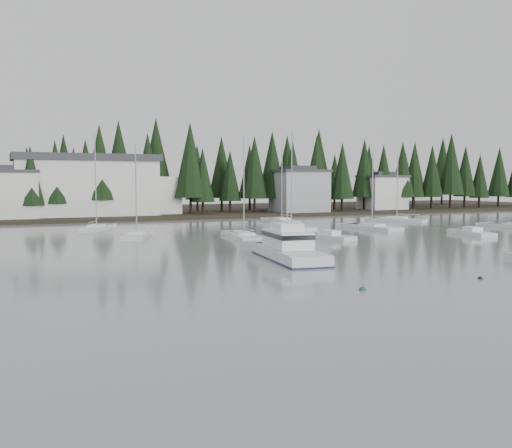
{
  "coord_description": "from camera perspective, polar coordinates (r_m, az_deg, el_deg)",
  "views": [
    {
      "loc": [
        -19.47,
        -23.41,
        6.5
      ],
      "look_at": [
        2.86,
        25.99,
        2.5
      ],
      "focal_mm": 40.0,
      "sensor_mm": 36.0,
      "label": 1
    }
  ],
  "objects": [
    {
      "name": "sailboat_6",
      "position": [
        80.14,
        -15.66,
        -0.53
      ],
      "size": [
        5.81,
        8.55,
        13.72
      ],
      "rotation": [
        0.0,
        0.0,
        1.13
      ],
      "color": "silver",
      "rests_on": "ground"
    },
    {
      "name": "ground",
      "position": [
        31.14,
        15.22,
        -7.98
      ],
      "size": [
        260.0,
        260.0,
        0.0
      ],
      "primitive_type": "plane",
      "color": "gray",
      "rests_on": "ground"
    },
    {
      "name": "sailboat_3",
      "position": [
        80.28,
        11.52,
        -0.47
      ],
      "size": [
        3.63,
        9.87,
        11.35
      ],
      "rotation": [
        0.0,
        0.0,
        1.66
      ],
      "color": "silver",
      "rests_on": "ground"
    },
    {
      "name": "house_east_b",
      "position": [
        129.23,
        12.53,
        3.19
      ],
      "size": [
        9.54,
        7.42,
        8.25
      ],
      "color": "silver",
      "rests_on": "ground"
    },
    {
      "name": "sailboat_5",
      "position": [
        78.7,
        3.57,
        -0.46
      ],
      "size": [
        3.39,
        8.91,
        14.08
      ],
      "rotation": [
        0.0,
        0.0,
        1.66
      ],
      "color": "silver",
      "rests_on": "ground"
    },
    {
      "name": "mooring_buoy_dark",
      "position": [
        41.41,
        21.51,
        -5.11
      ],
      "size": [
        0.33,
        0.33,
        0.33
      ],
      "primitive_type": "sphere",
      "color": "black",
      "rests_on": "ground"
    },
    {
      "name": "house_east_a",
      "position": [
        115.6,
        4.36,
        3.42
      ],
      "size": [
        10.6,
        8.48,
        9.25
      ],
      "color": "#999EA0",
      "rests_on": "ground"
    },
    {
      "name": "conifer_treeline",
      "position": [
        111.32,
        -14.21,
        0.75
      ],
      "size": [
        200.0,
        22.0,
        20.0
      ],
      "primitive_type": null,
      "color": "black",
      "rests_on": "ground"
    },
    {
      "name": "runabout_1",
      "position": [
        65.48,
        7.42,
        -1.4
      ],
      "size": [
        3.62,
        6.66,
        1.42
      ],
      "rotation": [
        0.0,
        0.0,
        1.81
      ],
      "color": "silver",
      "rests_on": "ground"
    },
    {
      "name": "far_shore_land",
      "position": [
        122.15,
        -15.12,
        1.03
      ],
      "size": [
        240.0,
        54.0,
        1.0
      ],
      "primitive_type": "cube",
      "color": "black",
      "rests_on": "ground"
    },
    {
      "name": "sailboat_8",
      "position": [
        97.02,
        13.9,
        0.29
      ],
      "size": [
        6.95,
        9.51,
        11.61
      ],
      "rotation": [
        0.0,
        0.0,
        2.09
      ],
      "color": "silver",
      "rests_on": "ground"
    },
    {
      "name": "mooring_buoy_green",
      "position": [
        35.15,
        10.6,
        -6.51
      ],
      "size": [
        0.44,
        0.44,
        0.44
      ],
      "primitive_type": "sphere",
      "color": "#145933",
      "rests_on": "ground"
    },
    {
      "name": "sailboat_1",
      "position": [
        68.19,
        -11.83,
        -1.28
      ],
      "size": [
        5.28,
        8.85,
        11.52
      ],
      "rotation": [
        0.0,
        0.0,
        1.22
      ],
      "color": "silver",
      "rests_on": "ground"
    },
    {
      "name": "runabout_2",
      "position": [
        74.76,
        20.83,
        -0.94
      ],
      "size": [
        3.43,
        6.99,
        1.42
      ],
      "rotation": [
        0.0,
        0.0,
        1.38
      ],
      "color": "silver",
      "rests_on": "ground"
    },
    {
      "name": "harbor_inn",
      "position": [
        107.04,
        -15.48,
        3.68
      ],
      "size": [
        29.5,
        11.5,
        10.9
      ],
      "color": "silver",
      "rests_on": "ground"
    },
    {
      "name": "cabin_cruiser_center",
      "position": [
        48.06,
        3.27,
        -2.71
      ],
      "size": [
        4.98,
        11.39,
        4.73
      ],
      "rotation": [
        0.0,
        0.0,
        1.43
      ],
      "color": "silver",
      "rests_on": "ground"
    },
    {
      "name": "sailboat_0",
      "position": [
        92.33,
        2.59,
        0.23
      ],
      "size": [
        3.01,
        8.5,
        14.14
      ],
      "rotation": [
        0.0,
        0.0,
        1.53
      ],
      "color": "silver",
      "rests_on": "ground"
    },
    {
      "name": "sailboat_7",
      "position": [
        65.53,
        -1.21,
        -1.42
      ],
      "size": [
        4.0,
        9.73,
        12.35
      ],
      "rotation": [
        0.0,
        0.0,
        1.42
      ],
      "color": "silver",
      "rests_on": "ground"
    },
    {
      "name": "house_west",
      "position": [
        102.44,
        -23.53,
        2.84
      ],
      "size": [
        9.54,
        7.42,
        8.75
      ],
      "color": "silver",
      "rests_on": "ground"
    }
  ]
}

